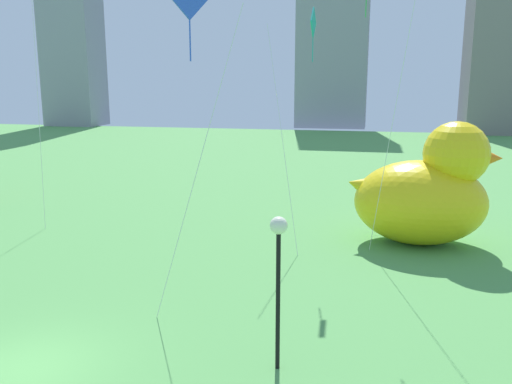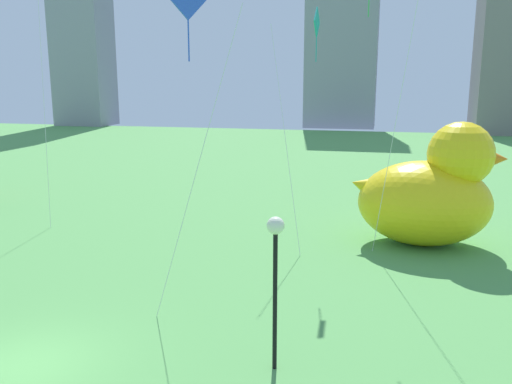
% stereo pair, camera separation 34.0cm
% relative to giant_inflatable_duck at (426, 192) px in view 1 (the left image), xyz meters
% --- Properties ---
extents(ground_plane, '(140.00, 140.00, 0.00)m').
position_rel_giant_inflatable_duck_xyz_m(ground_plane, '(-11.34, -14.02, -2.45)').
color(ground_plane, '#52964B').
extents(giant_inflatable_duck, '(6.94, 4.46, 5.76)m').
position_rel_giant_inflatable_duck_xyz_m(giant_inflatable_duck, '(0.00, 0.00, 0.00)').
color(giant_inflatable_duck, yellow).
rests_on(giant_inflatable_duck, ground).
extents(lamppost, '(0.46, 0.46, 4.19)m').
position_rel_giant_inflatable_duck_xyz_m(lamppost, '(-4.75, -12.48, 0.77)').
color(lamppost, black).
rests_on(lamppost, ground).
extents(city_skyline, '(79.96, 12.97, 41.32)m').
position_rel_giant_inflatable_duck_xyz_m(city_skyline, '(-3.38, 59.30, 14.63)').
color(city_skyline, gray).
rests_on(city_skyline, ground).
extents(kite_blue, '(2.80, 2.22, 10.40)m').
position_rel_giant_inflatable_duck_xyz_m(kite_blue, '(-7.42, -11.20, 6.91)').
color(kite_blue, silver).
rests_on(kite_blue, ground).
extents(kite_teal, '(2.18, 2.75, 10.68)m').
position_rel_giant_inflatable_duck_xyz_m(kite_teal, '(-5.38, -1.03, 7.17)').
color(kite_teal, silver).
rests_on(kite_teal, ground).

